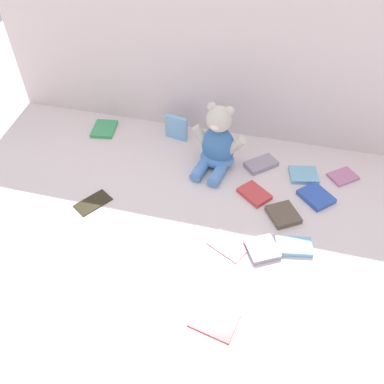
{
  "coord_description": "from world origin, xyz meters",
  "views": [
    {
      "loc": [
        0.24,
        -0.97,
        0.98
      ],
      "look_at": [
        0.01,
        -0.1,
        0.1
      ],
      "focal_mm": 36.68,
      "sensor_mm": 36.0,
      "label": 1
    }
  ],
  "objects_px": {
    "book_case_3": "(261,164)",
    "book_case_4": "(215,319)",
    "teddy_bear": "(217,145)",
    "book_case_0": "(104,129)",
    "book_case_7": "(262,249)",
    "book_case_5": "(343,177)",
    "book_case_2": "(294,246)",
    "book_case_9": "(303,175)",
    "book_case_11": "(283,215)",
    "book_case_12": "(93,202)",
    "book_case_6": "(254,194)",
    "book_case_10": "(316,197)",
    "book_case_8": "(176,128)",
    "book_case_1": "(228,245)"
  },
  "relations": [
    {
      "from": "book_case_3",
      "to": "book_case_4",
      "type": "height_order",
      "value": "book_case_3"
    },
    {
      "from": "teddy_bear",
      "to": "book_case_0",
      "type": "relative_size",
      "value": 2.13
    },
    {
      "from": "book_case_0",
      "to": "book_case_7",
      "type": "distance_m",
      "value": 0.87
    },
    {
      "from": "teddy_bear",
      "to": "book_case_5",
      "type": "bearing_deg",
      "value": 15.63
    },
    {
      "from": "teddy_bear",
      "to": "book_case_2",
      "type": "distance_m",
      "value": 0.47
    },
    {
      "from": "book_case_3",
      "to": "book_case_9",
      "type": "height_order",
      "value": "book_case_3"
    },
    {
      "from": "book_case_7",
      "to": "book_case_11",
      "type": "bearing_deg",
      "value": -47.29
    },
    {
      "from": "book_case_5",
      "to": "book_case_12",
      "type": "bearing_deg",
      "value": -106.72
    },
    {
      "from": "book_case_4",
      "to": "book_case_12",
      "type": "xyz_separation_m",
      "value": [
        -0.5,
        0.32,
        -0.0
      ]
    },
    {
      "from": "book_case_0",
      "to": "book_case_4",
      "type": "height_order",
      "value": "book_case_0"
    },
    {
      "from": "book_case_12",
      "to": "book_case_5",
      "type": "bearing_deg",
      "value": -125.01
    },
    {
      "from": "book_case_6",
      "to": "book_case_12",
      "type": "height_order",
      "value": "book_case_6"
    },
    {
      "from": "teddy_bear",
      "to": "book_case_10",
      "type": "height_order",
      "value": "teddy_bear"
    },
    {
      "from": "book_case_6",
      "to": "book_case_8",
      "type": "bearing_deg",
      "value": 92.59
    },
    {
      "from": "book_case_8",
      "to": "book_case_7",
      "type": "bearing_deg",
      "value": -37.97
    },
    {
      "from": "book_case_3",
      "to": "book_case_5",
      "type": "xyz_separation_m",
      "value": [
        0.3,
        0.01,
        -0.0
      ]
    },
    {
      "from": "teddy_bear",
      "to": "book_case_12",
      "type": "relative_size",
      "value": 2.13
    },
    {
      "from": "book_case_7",
      "to": "book_case_8",
      "type": "bearing_deg",
      "value": 10.21
    },
    {
      "from": "book_case_4",
      "to": "book_case_8",
      "type": "height_order",
      "value": "book_case_8"
    },
    {
      "from": "book_case_0",
      "to": "book_case_10",
      "type": "xyz_separation_m",
      "value": [
        0.89,
        -0.2,
        0.0
      ]
    },
    {
      "from": "book_case_9",
      "to": "book_case_2",
      "type": "bearing_deg",
      "value": 166.46
    },
    {
      "from": "book_case_0",
      "to": "book_case_12",
      "type": "xyz_separation_m",
      "value": [
        0.14,
        -0.41,
        -0.0
      ]
    },
    {
      "from": "book_case_0",
      "to": "book_case_12",
      "type": "height_order",
      "value": "book_case_0"
    },
    {
      "from": "book_case_4",
      "to": "book_case_10",
      "type": "height_order",
      "value": "book_case_10"
    },
    {
      "from": "book_case_10",
      "to": "book_case_6",
      "type": "bearing_deg",
      "value": 145.69
    },
    {
      "from": "teddy_bear",
      "to": "book_case_8",
      "type": "xyz_separation_m",
      "value": [
        -0.2,
        0.13,
        -0.05
      ]
    },
    {
      "from": "book_case_0",
      "to": "book_case_1",
      "type": "height_order",
      "value": "book_case_0"
    },
    {
      "from": "teddy_bear",
      "to": "book_case_9",
      "type": "bearing_deg",
      "value": 12.52
    },
    {
      "from": "book_case_9",
      "to": "book_case_10",
      "type": "distance_m",
      "value": 0.12
    },
    {
      "from": "teddy_bear",
      "to": "book_case_12",
      "type": "height_order",
      "value": "teddy_bear"
    },
    {
      "from": "book_case_2",
      "to": "book_case_3",
      "type": "xyz_separation_m",
      "value": [
        -0.15,
        0.37,
        0.0
      ]
    },
    {
      "from": "book_case_5",
      "to": "book_case_6",
      "type": "xyz_separation_m",
      "value": [
        -0.31,
        -0.18,
        0.0
      ]
    },
    {
      "from": "book_case_0",
      "to": "book_case_3",
      "type": "distance_m",
      "value": 0.68
    },
    {
      "from": "book_case_5",
      "to": "book_case_8",
      "type": "relative_size",
      "value": 0.98
    },
    {
      "from": "teddy_bear",
      "to": "book_case_8",
      "type": "height_order",
      "value": "teddy_bear"
    },
    {
      "from": "book_case_4",
      "to": "book_case_7",
      "type": "bearing_deg",
      "value": -8.63
    },
    {
      "from": "book_case_9",
      "to": "book_case_0",
      "type": "bearing_deg",
      "value": 72.34
    },
    {
      "from": "book_case_4",
      "to": "book_case_5",
      "type": "bearing_deg",
      "value": -15.87
    },
    {
      "from": "teddy_bear",
      "to": "book_case_2",
      "type": "height_order",
      "value": "teddy_bear"
    },
    {
      "from": "book_case_2",
      "to": "book_case_3",
      "type": "relative_size",
      "value": 0.93
    },
    {
      "from": "book_case_8",
      "to": "book_case_12",
      "type": "xyz_separation_m",
      "value": [
        -0.18,
        -0.44,
        -0.05
      ]
    },
    {
      "from": "book_case_3",
      "to": "book_case_9",
      "type": "distance_m",
      "value": 0.16
    },
    {
      "from": "book_case_1",
      "to": "book_case_8",
      "type": "bearing_deg",
      "value": -121.4
    },
    {
      "from": "book_case_3",
      "to": "book_case_6",
      "type": "relative_size",
      "value": 1.12
    },
    {
      "from": "book_case_4",
      "to": "book_case_9",
      "type": "xyz_separation_m",
      "value": [
        0.2,
        0.64,
        0.0
      ]
    },
    {
      "from": "book_case_1",
      "to": "book_case_12",
      "type": "distance_m",
      "value": 0.49
    },
    {
      "from": "book_case_11",
      "to": "book_case_12",
      "type": "relative_size",
      "value": 0.82
    },
    {
      "from": "book_case_2",
      "to": "book_case_5",
      "type": "height_order",
      "value": "book_case_2"
    },
    {
      "from": "book_case_6",
      "to": "teddy_bear",
      "type": "bearing_deg",
      "value": 89.69
    },
    {
      "from": "teddy_bear",
      "to": "book_case_11",
      "type": "distance_m",
      "value": 0.35
    }
  ]
}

